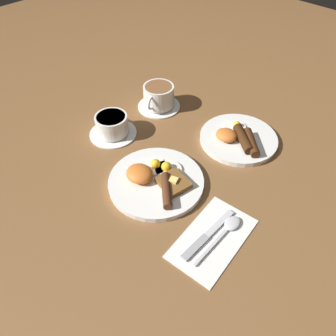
% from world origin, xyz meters
% --- Properties ---
extents(ground_plane, '(3.00, 3.00, 0.00)m').
position_xyz_m(ground_plane, '(0.00, 0.00, 0.00)').
color(ground_plane, brown).
extents(breakfast_plate_near, '(0.25, 0.25, 0.05)m').
position_xyz_m(breakfast_plate_near, '(-0.00, 0.00, 0.01)').
color(breakfast_plate_near, white).
rests_on(breakfast_plate_near, ground_plane).
extents(breakfast_plate_far, '(0.23, 0.23, 0.04)m').
position_xyz_m(breakfast_plate_far, '(0.05, 0.29, 0.01)').
color(breakfast_plate_far, white).
rests_on(breakfast_plate_far, ground_plane).
extents(teacup_near, '(0.14, 0.14, 0.07)m').
position_xyz_m(teacup_near, '(-0.24, 0.05, 0.03)').
color(teacup_near, white).
rests_on(teacup_near, ground_plane).
extents(teacup_far, '(0.14, 0.14, 0.08)m').
position_xyz_m(teacup_far, '(-0.24, 0.25, 0.04)').
color(teacup_far, white).
rests_on(teacup_far, ground_plane).
extents(napkin, '(0.14, 0.22, 0.01)m').
position_xyz_m(napkin, '(0.21, -0.03, 0.00)').
color(napkin, white).
rests_on(napkin, ground_plane).
extents(knife, '(0.02, 0.17, 0.01)m').
position_xyz_m(knife, '(0.20, -0.04, 0.01)').
color(knife, silver).
rests_on(knife, napkin).
extents(spoon, '(0.03, 0.16, 0.01)m').
position_xyz_m(spoon, '(0.22, 0.01, 0.01)').
color(spoon, silver).
rests_on(spoon, napkin).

